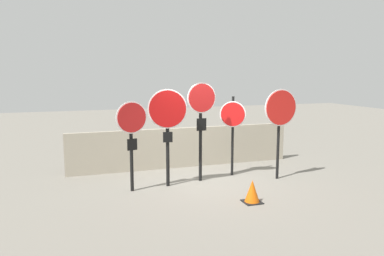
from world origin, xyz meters
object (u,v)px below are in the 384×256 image
at_px(stop_sign_2, 201,112).
at_px(stop_sign_4, 280,114).
at_px(stop_sign_1, 168,119).
at_px(stop_sign_0, 132,129).
at_px(stop_sign_3, 233,122).
at_px(traffic_cone_0, 252,191).

relative_size(stop_sign_2, stop_sign_4, 1.07).
xyz_separation_m(stop_sign_1, stop_sign_4, (2.92, -0.30, 0.05)).
distance_m(stop_sign_0, stop_sign_1, 0.91).
distance_m(stop_sign_0, stop_sign_3, 2.84).
relative_size(stop_sign_3, stop_sign_4, 0.91).
height_order(stop_sign_0, traffic_cone_0, stop_sign_0).
bearing_deg(stop_sign_2, stop_sign_1, -172.49).
distance_m(stop_sign_1, stop_sign_2, 0.95).
bearing_deg(stop_sign_0, traffic_cone_0, -46.04).
bearing_deg(stop_sign_2, stop_sign_0, -174.43).
distance_m(stop_sign_3, stop_sign_4, 1.26).
height_order(stop_sign_2, traffic_cone_0, stop_sign_2).
bearing_deg(traffic_cone_0, stop_sign_4, 42.85).
relative_size(stop_sign_1, stop_sign_4, 1.01).
xyz_separation_m(stop_sign_2, stop_sign_3, (0.97, 0.22, -0.30)).
bearing_deg(stop_sign_1, stop_sign_2, 21.20).
bearing_deg(stop_sign_4, stop_sign_3, 141.61).
bearing_deg(stop_sign_0, stop_sign_1, -4.74).
xyz_separation_m(stop_sign_1, traffic_cone_0, (1.42, -1.69, -1.42)).
bearing_deg(stop_sign_4, traffic_cone_0, -141.32).
distance_m(stop_sign_1, stop_sign_3, 1.95).
bearing_deg(stop_sign_3, stop_sign_1, -139.58).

